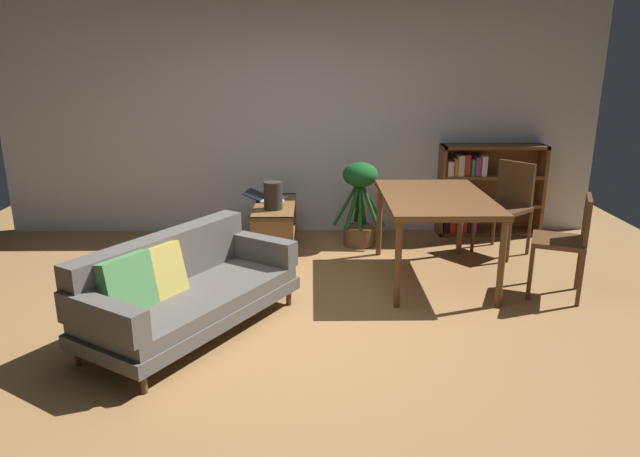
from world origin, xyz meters
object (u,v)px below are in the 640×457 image
(fabric_couch, at_px, (182,287))
(dining_chair_far, at_px, (508,201))
(dining_table, at_px, (435,203))
(dining_chair_near, at_px, (568,238))
(desk_speaker, at_px, (273,195))
(open_laptop, at_px, (267,198))
(potted_floor_plant, at_px, (360,200))
(bookshelf, at_px, (482,190))
(media_console, at_px, (275,228))

(fabric_couch, height_order, dining_chair_far, dining_chair_far)
(dining_table, bearing_deg, dining_chair_near, -22.71)
(dining_chair_far, bearing_deg, desk_speaker, -177.00)
(fabric_couch, xyz_separation_m, dining_chair_far, (3.01, 1.80, 0.20))
(dining_chair_near, bearing_deg, dining_chair_far, 95.91)
(open_laptop, xyz_separation_m, potted_floor_plant, (1.00, -0.00, -0.02))
(fabric_couch, bearing_deg, potted_floor_plant, 54.12)
(potted_floor_plant, distance_m, dining_chair_far, 1.54)
(potted_floor_plant, height_order, dining_table, potted_floor_plant)
(desk_speaker, xyz_separation_m, dining_chair_near, (2.55, -1.05, -0.13))
(open_laptop, relative_size, dining_chair_far, 0.50)
(fabric_couch, height_order, dining_chair_near, dining_chair_near)
(potted_floor_plant, xyz_separation_m, bookshelf, (1.45, 0.43, 0.00))
(fabric_couch, xyz_separation_m, media_console, (0.58, 1.85, -0.10))
(desk_speaker, relative_size, dining_chair_near, 0.32)
(bookshelf, bearing_deg, open_laptop, -170.02)
(media_console, height_order, potted_floor_plant, potted_floor_plant)
(open_laptop, distance_m, potted_floor_plant, 1.00)
(media_console, xyz_separation_m, desk_speaker, (-0.00, -0.18, 0.40))
(media_console, relative_size, desk_speaker, 3.75)
(fabric_couch, bearing_deg, desk_speaker, 70.93)
(fabric_couch, relative_size, open_laptop, 3.85)
(fabric_couch, relative_size, dining_table, 1.30)
(open_laptop, bearing_deg, desk_speaker, -76.64)
(media_console, xyz_separation_m, dining_table, (1.51, -0.79, 0.46))
(media_console, bearing_deg, dining_chair_near, -25.76)
(fabric_couch, relative_size, media_console, 1.76)
(dining_chair_near, relative_size, dining_chair_far, 0.93)
(media_console, xyz_separation_m, dining_chair_far, (2.43, -0.05, 0.30))
(media_console, distance_m, bookshelf, 2.45)
(desk_speaker, height_order, dining_chair_far, dining_chair_far)
(dining_table, height_order, bookshelf, bookshelf)
(dining_chair_far, relative_size, bookshelf, 0.81)
(desk_speaker, bearing_deg, fabric_couch, -109.07)
(media_console, distance_m, open_laptop, 0.36)
(potted_floor_plant, height_order, dining_chair_far, dining_chair_far)
(potted_floor_plant, relative_size, dining_chair_far, 0.96)
(media_console, distance_m, dining_chair_far, 2.45)
(fabric_couch, relative_size, bookshelf, 1.56)
(open_laptop, relative_size, dining_table, 0.34)
(dining_chair_near, bearing_deg, desk_speaker, 157.63)
(desk_speaker, xyz_separation_m, bookshelf, (2.36, 0.82, -0.14))
(fabric_couch, xyz_separation_m, potted_floor_plant, (1.49, 2.06, 0.16))
(dining_table, relative_size, bookshelf, 1.20)
(open_laptop, relative_size, bookshelf, 0.41)
(dining_chair_near, distance_m, bookshelf, 1.87)
(dining_chair_far, bearing_deg, fabric_couch, -149.08)
(fabric_couch, height_order, open_laptop, fabric_couch)
(open_laptop, height_order, bookshelf, bookshelf)
(potted_floor_plant, distance_m, dining_table, 1.18)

